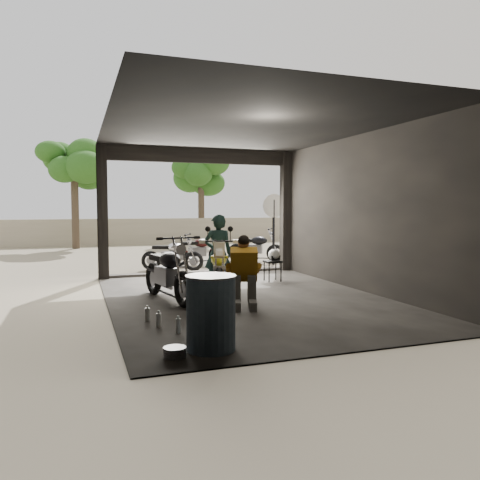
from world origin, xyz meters
TOP-DOWN VIEW (x-y plane):
  - ground at (0.00, 0.00)m, footprint 80.00×80.00m
  - garage at (0.00, 0.55)m, footprint 7.00×7.13m
  - boundary_wall at (0.00, 14.00)m, footprint 18.00×0.30m
  - tree_left at (-3.00, 12.50)m, footprint 2.20×2.20m
  - tree_right at (2.80, 14.00)m, footprint 2.20×2.20m
  - main_bike at (-0.36, 0.56)m, footprint 1.14×1.83m
  - left_bike at (-1.42, 0.31)m, footprint 1.09×1.91m
  - outside_bike_a at (-0.54, 4.34)m, footprint 1.62×1.20m
  - outside_bike_b at (0.47, 5.38)m, footprint 1.65×0.96m
  - outside_bike_c at (2.39, 5.62)m, footprint 1.68×1.36m
  - rider at (-0.27, 0.90)m, footprint 0.61×0.44m
  - mechanic at (-0.30, -0.74)m, footprint 0.83×0.97m
  - stool at (1.29, 1.71)m, footprint 0.35×0.35m
  - helmet at (1.35, 1.76)m, footprint 0.37×0.38m
  - oil_drum at (-1.48, -2.86)m, footprint 0.68×0.68m
  - sign_post at (2.61, 4.70)m, footprint 0.71×0.08m

SIDE VIEW (x-z plane):
  - ground at x=0.00m, z-range 0.00..0.00m
  - stool at x=1.29m, z-range 0.17..0.66m
  - oil_drum at x=-1.48m, z-range 0.00..0.91m
  - outside_bike_a at x=-0.54m, z-range 0.00..1.01m
  - outside_bike_b at x=0.47m, z-range 0.00..1.05m
  - outside_bike_c at x=2.39m, z-range 0.00..1.06m
  - main_bike at x=-0.36m, z-range 0.00..1.14m
  - boundary_wall at x=0.00m, z-range 0.00..1.20m
  - mechanic at x=-0.30m, z-range 0.00..1.20m
  - left_bike at x=-1.42m, z-range 0.00..1.22m
  - helmet at x=1.35m, z-range 0.49..0.75m
  - rider at x=-0.27m, z-range 0.00..1.58m
  - garage at x=0.00m, z-range -0.32..2.88m
  - sign_post at x=2.61m, z-range 0.35..2.47m
  - tree_right at x=2.80m, z-range 1.06..6.06m
  - tree_left at x=-3.00m, z-range 1.19..6.79m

